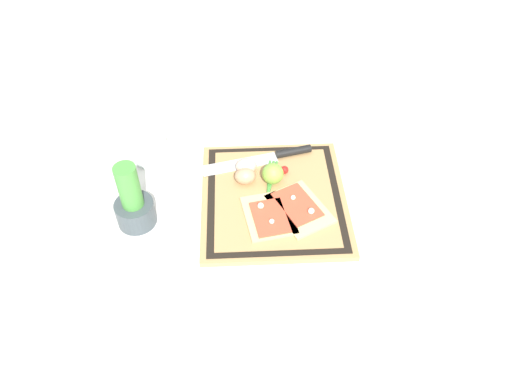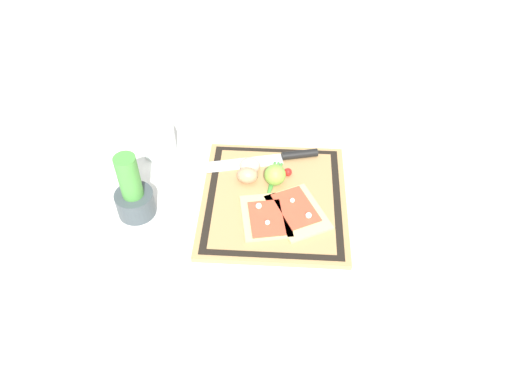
# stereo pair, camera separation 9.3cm
# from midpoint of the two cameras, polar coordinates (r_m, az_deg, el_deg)

# --- Properties ---
(ground_plane) EXTENTS (6.00, 6.00, 0.00)m
(ground_plane) POSITION_cam_midpoint_polar(r_m,az_deg,el_deg) (1.30, -0.01, -1.07)
(ground_plane) COLOR silver
(cutting_board) EXTENTS (0.40, 0.37, 0.02)m
(cutting_board) POSITION_cam_midpoint_polar(r_m,az_deg,el_deg) (1.29, -0.01, -0.81)
(cutting_board) COLOR tan
(cutting_board) RESTS_ON ground_plane
(pizza_slice_near) EXTENTS (0.20, 0.18, 0.02)m
(pizza_slice_near) POSITION_cam_midpoint_polar(r_m,az_deg,el_deg) (1.25, 2.85, -1.90)
(pizza_slice_near) COLOR #DBBC7F
(pizza_slice_near) RESTS_ON cutting_board
(pizza_slice_far) EXTENTS (0.17, 0.14, 0.02)m
(pizza_slice_far) POSITION_cam_midpoint_polar(r_m,az_deg,el_deg) (1.23, -0.70, -2.82)
(pizza_slice_far) COLOR #DBBC7F
(pizza_slice_far) RESTS_ON cutting_board
(knife) EXTENTS (0.10, 0.31, 0.02)m
(knife) POSITION_cam_midpoint_polar(r_m,az_deg,el_deg) (1.38, 0.29, 4.09)
(knife) COLOR silver
(knife) RESTS_ON cutting_board
(egg_brown) EXTENTS (0.04, 0.06, 0.04)m
(egg_brown) POSITION_cam_midpoint_polar(r_m,az_deg,el_deg) (1.31, -3.29, 1.75)
(egg_brown) COLOR tan
(egg_brown) RESTS_ON cutting_board
(egg_pink) EXTENTS (0.04, 0.06, 0.04)m
(egg_pink) POSITION_cam_midpoint_polar(r_m,az_deg,el_deg) (1.33, -3.13, 2.91)
(egg_pink) COLOR beige
(egg_pink) RESTS_ON cutting_board
(lime) EXTENTS (0.06, 0.06, 0.06)m
(lime) POSITION_cam_midpoint_polar(r_m,az_deg,el_deg) (1.30, -0.19, 2.04)
(lime) COLOR #7FB742
(lime) RESTS_ON cutting_board
(cherry_tomato_red) EXTENTS (0.02, 0.02, 0.02)m
(cherry_tomato_red) POSITION_cam_midpoint_polar(r_m,az_deg,el_deg) (1.34, 1.28, 2.46)
(cherry_tomato_red) COLOR red
(cherry_tomato_red) RESTS_ON cutting_board
(scallion_bunch) EXTENTS (0.26, 0.07, 0.01)m
(scallion_bunch) POSITION_cam_midpoint_polar(r_m,az_deg,el_deg) (1.28, -0.72, -0.41)
(scallion_bunch) COLOR #47933D
(scallion_bunch) RESTS_ON cutting_board
(herb_pot) EXTENTS (0.10, 0.10, 0.19)m
(herb_pot) POSITION_cam_midpoint_polar(r_m,az_deg,el_deg) (1.25, -15.93, -1.41)
(herb_pot) COLOR #3D474C
(herb_pot) RESTS_ON ground_plane
(sauce_jar) EXTENTS (0.10, 0.10, 0.09)m
(sauce_jar) POSITION_cam_midpoint_polar(r_m,az_deg,el_deg) (1.43, -13.87, 4.81)
(sauce_jar) COLOR silver
(sauce_jar) RESTS_ON ground_plane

